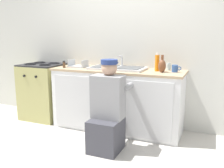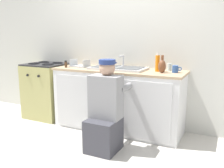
{
  "view_description": "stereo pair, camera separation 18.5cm",
  "coord_description": "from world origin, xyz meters",
  "px_view_note": "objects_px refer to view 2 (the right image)",
  "views": [
    {
      "loc": [
        1.31,
        -3.01,
        1.4
      ],
      "look_at": [
        0.0,
        0.1,
        0.72
      ],
      "focal_mm": 40.0,
      "sensor_mm": 36.0,
      "label": 1
    },
    {
      "loc": [
        1.48,
        -2.93,
        1.4
      ],
      "look_at": [
        0.0,
        0.1,
        0.72
      ],
      "focal_mm": 40.0,
      "sensor_mm": 36.0,
      "label": 2
    }
  ],
  "objects_px": {
    "sink_double_basin": "(118,68)",
    "plumber_person": "(105,113)",
    "vase_decorative": "(162,66)",
    "water_glass": "(170,67)",
    "stove_range": "(47,90)",
    "soap_bottle_orange": "(158,63)",
    "dish_rack_tray": "(80,65)",
    "coffee_mug": "(175,69)",
    "spice_bottle_pepper": "(66,64)"
  },
  "relations": [
    {
      "from": "sink_double_basin",
      "to": "stove_range",
      "type": "xyz_separation_m",
      "value": [
        -1.33,
        -0.0,
        -0.46
      ]
    },
    {
      "from": "sink_double_basin",
      "to": "vase_decorative",
      "type": "distance_m",
      "value": 0.66
    },
    {
      "from": "dish_rack_tray",
      "to": "spice_bottle_pepper",
      "type": "distance_m",
      "value": 0.22
    },
    {
      "from": "plumber_person",
      "to": "vase_decorative",
      "type": "distance_m",
      "value": 0.97
    },
    {
      "from": "soap_bottle_orange",
      "to": "water_glass",
      "type": "distance_m",
      "value": 0.21
    },
    {
      "from": "stove_range",
      "to": "coffee_mug",
      "type": "height_order",
      "value": "coffee_mug"
    },
    {
      "from": "sink_double_basin",
      "to": "soap_bottle_orange",
      "type": "bearing_deg",
      "value": 3.68
    },
    {
      "from": "coffee_mug",
      "to": "spice_bottle_pepper",
      "type": "height_order",
      "value": "spice_bottle_pepper"
    },
    {
      "from": "spice_bottle_pepper",
      "to": "water_glass",
      "type": "bearing_deg",
      "value": 13.63
    },
    {
      "from": "vase_decorative",
      "to": "water_glass",
      "type": "relative_size",
      "value": 2.3
    },
    {
      "from": "coffee_mug",
      "to": "water_glass",
      "type": "distance_m",
      "value": 0.19
    },
    {
      "from": "spice_bottle_pepper",
      "to": "dish_rack_tray",
      "type": "bearing_deg",
      "value": 49.67
    },
    {
      "from": "vase_decorative",
      "to": "soap_bottle_orange",
      "type": "relative_size",
      "value": 0.92
    },
    {
      "from": "vase_decorative",
      "to": "soap_bottle_orange",
      "type": "bearing_deg",
      "value": 134.59
    },
    {
      "from": "vase_decorative",
      "to": "spice_bottle_pepper",
      "type": "xyz_separation_m",
      "value": [
        -1.44,
        -0.12,
        -0.04
      ]
    },
    {
      "from": "vase_decorative",
      "to": "water_glass",
      "type": "bearing_deg",
      "value": 80.11
    },
    {
      "from": "water_glass",
      "to": "dish_rack_tray",
      "type": "distance_m",
      "value": 1.36
    },
    {
      "from": "vase_decorative",
      "to": "spice_bottle_pepper",
      "type": "bearing_deg",
      "value": -175.37
    },
    {
      "from": "sink_double_basin",
      "to": "plumber_person",
      "type": "relative_size",
      "value": 0.72
    },
    {
      "from": "stove_range",
      "to": "soap_bottle_orange",
      "type": "distance_m",
      "value": 1.97
    },
    {
      "from": "sink_double_basin",
      "to": "stove_range",
      "type": "height_order",
      "value": "sink_double_basin"
    },
    {
      "from": "sink_double_basin",
      "to": "stove_range",
      "type": "bearing_deg",
      "value": -179.91
    },
    {
      "from": "stove_range",
      "to": "soap_bottle_orange",
      "type": "bearing_deg",
      "value": 1.17
    },
    {
      "from": "sink_double_basin",
      "to": "dish_rack_tray",
      "type": "bearing_deg",
      "value": 179.91
    },
    {
      "from": "coffee_mug",
      "to": "vase_decorative",
      "type": "bearing_deg",
      "value": -150.03
    },
    {
      "from": "water_glass",
      "to": "dish_rack_tray",
      "type": "xyz_separation_m",
      "value": [
        -1.34,
        -0.19,
        -0.03
      ]
    },
    {
      "from": "stove_range",
      "to": "spice_bottle_pepper",
      "type": "height_order",
      "value": "spice_bottle_pepper"
    },
    {
      "from": "coffee_mug",
      "to": "soap_bottle_orange",
      "type": "distance_m",
      "value": 0.25
    },
    {
      "from": "vase_decorative",
      "to": "dish_rack_tray",
      "type": "bearing_deg",
      "value": 177.71
    },
    {
      "from": "soap_bottle_orange",
      "to": "spice_bottle_pepper",
      "type": "relative_size",
      "value": 2.38
    },
    {
      "from": "coffee_mug",
      "to": "spice_bottle_pepper",
      "type": "xyz_separation_m",
      "value": [
        -1.6,
        -0.21,
        0.0
      ]
    },
    {
      "from": "plumber_person",
      "to": "vase_decorative",
      "type": "height_order",
      "value": "vase_decorative"
    },
    {
      "from": "sink_double_basin",
      "to": "water_glass",
      "type": "bearing_deg",
      "value": 15.54
    },
    {
      "from": "vase_decorative",
      "to": "soap_bottle_orange",
      "type": "xyz_separation_m",
      "value": [
        -0.09,
        0.09,
        0.02
      ]
    },
    {
      "from": "water_glass",
      "to": "vase_decorative",
      "type": "bearing_deg",
      "value": -99.89
    },
    {
      "from": "vase_decorative",
      "to": "plumber_person",
      "type": "bearing_deg",
      "value": -128.65
    },
    {
      "from": "soap_bottle_orange",
      "to": "spice_bottle_pepper",
      "type": "distance_m",
      "value": 1.38
    },
    {
      "from": "sink_double_basin",
      "to": "soap_bottle_orange",
      "type": "distance_m",
      "value": 0.57
    },
    {
      "from": "water_glass",
      "to": "soap_bottle_orange",
      "type": "bearing_deg",
      "value": -129.39
    },
    {
      "from": "sink_double_basin",
      "to": "water_glass",
      "type": "distance_m",
      "value": 0.72
    },
    {
      "from": "stove_range",
      "to": "vase_decorative",
      "type": "bearing_deg",
      "value": -1.41
    },
    {
      "from": "water_glass",
      "to": "plumber_person",
      "type": "bearing_deg",
      "value": -122.07
    },
    {
      "from": "plumber_person",
      "to": "soap_bottle_orange",
      "type": "distance_m",
      "value": 1.0
    },
    {
      "from": "plumber_person",
      "to": "soap_bottle_orange",
      "type": "height_order",
      "value": "soap_bottle_orange"
    },
    {
      "from": "dish_rack_tray",
      "to": "sink_double_basin",
      "type": "bearing_deg",
      "value": -0.09
    },
    {
      "from": "plumber_person",
      "to": "spice_bottle_pepper",
      "type": "distance_m",
      "value": 1.18
    },
    {
      "from": "plumber_person",
      "to": "soap_bottle_orange",
      "type": "bearing_deg",
      "value": 59.7
    },
    {
      "from": "stove_range",
      "to": "spice_bottle_pepper",
      "type": "bearing_deg",
      "value": -17.28
    },
    {
      "from": "sink_double_basin",
      "to": "coffee_mug",
      "type": "xyz_separation_m",
      "value": [
        0.81,
        0.04,
        0.03
      ]
    },
    {
      "from": "vase_decorative",
      "to": "water_glass",
      "type": "distance_m",
      "value": 0.25
    }
  ]
}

